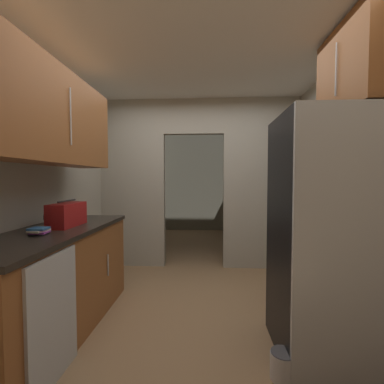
% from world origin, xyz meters
% --- Properties ---
extents(ground, '(20.00, 20.00, 0.00)m').
position_xyz_m(ground, '(0.00, 0.00, 0.00)').
color(ground, '#93704C').
extents(kitchen_overhead_slab, '(3.42, 7.20, 0.06)m').
position_xyz_m(kitchen_overhead_slab, '(0.00, 0.48, 2.60)').
color(kitchen_overhead_slab, silver).
extents(kitchen_partition, '(3.02, 0.12, 2.57)m').
position_xyz_m(kitchen_partition, '(0.02, 1.60, 1.37)').
color(kitchen_partition, '#ADA899').
rests_on(kitchen_partition, ground).
extents(adjoining_room_shell, '(3.02, 3.13, 2.57)m').
position_xyz_m(adjoining_room_shell, '(0.00, 3.65, 1.29)').
color(adjoining_room_shell, gray).
rests_on(adjoining_room_shell, ground).
extents(kitchen_flank_left, '(0.10, 4.10, 2.57)m').
position_xyz_m(kitchen_flank_left, '(-1.56, -0.45, 1.29)').
color(kitchen_flank_left, '#ADA899').
rests_on(kitchen_flank_left, ground).
extents(refrigerator, '(0.76, 0.80, 1.84)m').
position_xyz_m(refrigerator, '(1.07, -0.47, 0.92)').
color(refrigerator, black).
rests_on(refrigerator, ground).
extents(lower_cabinet_run, '(0.66, 1.94, 0.92)m').
position_xyz_m(lower_cabinet_run, '(-1.18, -0.35, 0.46)').
color(lower_cabinet_run, brown).
rests_on(lower_cabinet_run, ground).
extents(dishwasher, '(0.02, 0.56, 0.86)m').
position_xyz_m(dishwasher, '(-0.86, -0.90, 0.43)').
color(dishwasher, '#B7BABC').
rests_on(dishwasher, ground).
extents(upper_cabinet_counterside, '(0.36, 1.75, 0.80)m').
position_xyz_m(upper_cabinet_counterside, '(-1.18, -0.35, 1.88)').
color(upper_cabinet_counterside, brown).
extents(upper_cabinet_fridgeside, '(0.36, 0.83, 0.68)m').
position_xyz_m(upper_cabinet_fridgeside, '(1.33, -0.37, 2.21)').
color(upper_cabinet_fridgeside, brown).
extents(boombox, '(0.19, 0.43, 0.24)m').
position_xyz_m(boombox, '(-1.16, -0.16, 1.03)').
color(boombox, maroon).
rests_on(boombox, lower_cabinet_run).
extents(book_stack, '(0.14, 0.16, 0.06)m').
position_xyz_m(book_stack, '(-1.17, -0.55, 0.95)').
color(book_stack, black).
rests_on(book_stack, lower_cabinet_run).
extents(paint_can, '(0.17, 0.17, 0.19)m').
position_xyz_m(paint_can, '(0.67, -0.78, 0.09)').
color(paint_can, silver).
rests_on(paint_can, ground).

